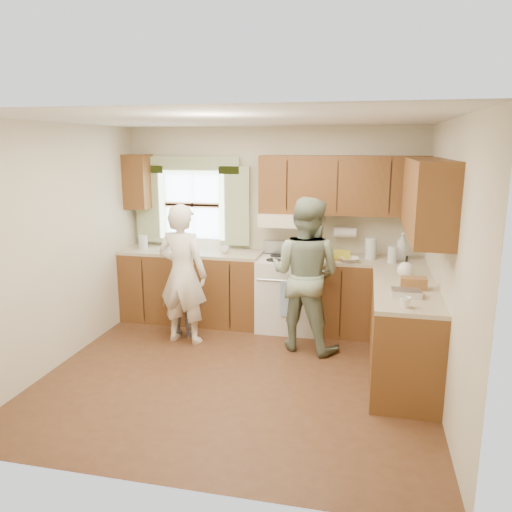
% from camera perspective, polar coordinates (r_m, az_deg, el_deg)
% --- Properties ---
extents(room, '(3.80, 3.80, 3.80)m').
position_cam_1_polar(room, '(4.78, -2.21, 0.20)').
color(room, '#4A2A17').
rests_on(room, ground).
extents(kitchen_fixtures, '(3.80, 2.25, 2.15)m').
position_cam_1_polar(kitchen_fixtures, '(5.80, 6.42, -1.82)').
color(kitchen_fixtures, '#43250E').
rests_on(kitchen_fixtures, ground).
extents(stove, '(0.76, 0.67, 1.07)m').
position_cam_1_polar(stove, '(6.28, 3.85, -4.16)').
color(stove, silver).
rests_on(stove, ground).
extents(woman_left, '(0.64, 0.46, 1.64)m').
position_cam_1_polar(woman_left, '(5.81, -8.39, -2.08)').
color(woman_left, white).
rests_on(woman_left, ground).
extents(woman_right, '(1.00, 0.87, 1.73)m').
position_cam_1_polar(woman_right, '(5.58, 5.65, -2.10)').
color(woman_right, '#244128').
rests_on(woman_right, ground).
extents(child, '(0.52, 0.31, 0.84)m').
position_cam_1_polar(child, '(6.05, -8.31, -5.42)').
color(child, gray).
rests_on(child, ground).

